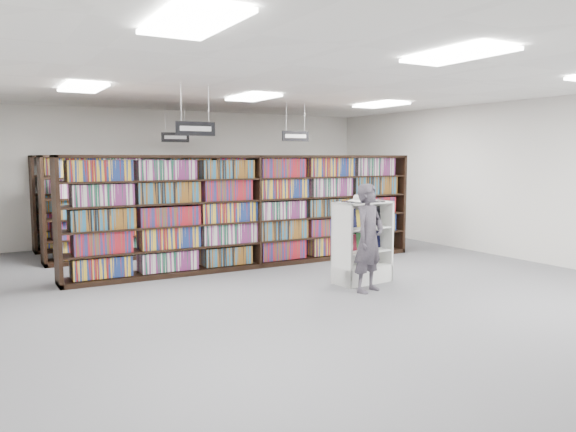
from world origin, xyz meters
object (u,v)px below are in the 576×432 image
endcap_display (361,254)px  bookshelf_row_near (254,211)px  open_book (363,200)px  shopper (369,238)px

endcap_display → bookshelf_row_near: bearing=107.2°
endcap_display → open_book: open_book is taller
shopper → open_book: bearing=43.0°
bookshelf_row_near → shopper: (0.63, -2.70, -0.22)m
endcap_display → shopper: bearing=-123.6°
open_book → shopper: size_ratio=0.40×
endcap_display → open_book: bearing=-124.6°
bookshelf_row_near → endcap_display: (0.93, -2.11, -0.58)m
bookshelf_row_near → endcap_display: bookshelf_row_near is taller
open_book → shopper: 0.77m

